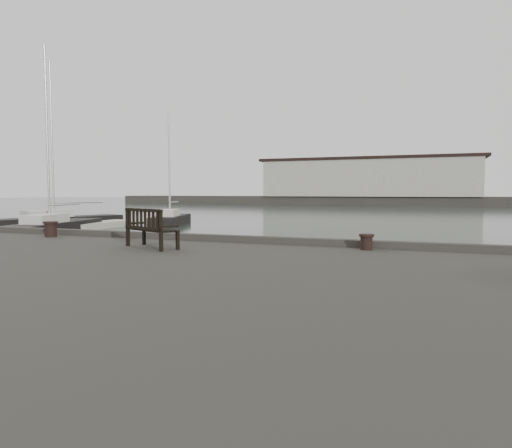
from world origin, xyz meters
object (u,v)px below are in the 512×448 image
at_px(yacht_b, 61,223).
at_px(yacht_d, 171,222).
at_px(yacht_c, 54,230).
at_px(bollard_left, 51,229).
at_px(bollard_right, 366,242).
at_px(bench, 151,236).

relative_size(yacht_b, yacht_d, 1.37).
xyz_separation_m(yacht_c, yacht_d, (3.07, 10.78, -0.01)).
relative_size(bollard_left, yacht_b, 0.03).
relative_size(bollard_right, yacht_d, 0.04).
bearing_deg(yacht_d, bollard_left, -85.18).
height_order(bollard_right, yacht_d, yacht_d).
relative_size(bollard_left, yacht_d, 0.04).
bearing_deg(bollard_left, yacht_c, 134.85).
bearing_deg(bench, bollard_left, -171.82).
height_order(bollard_left, yacht_b, yacht_b).
xyz_separation_m(bollard_right, yacht_b, (-28.70, 19.70, -1.50)).
bearing_deg(yacht_c, yacht_b, 116.07).
distance_m(bollard_right, yacht_c, 27.80).
height_order(bench, yacht_c, yacht_c).
bearing_deg(yacht_b, bollard_right, -16.18).
relative_size(bench, yacht_b, 0.12).
distance_m(bollard_left, yacht_d, 27.61).
relative_size(bench, bollard_left, 3.65).
relative_size(bollard_right, yacht_c, 0.03).
relative_size(bench, yacht_d, 0.16).
relative_size(bench, bollard_right, 4.58).
distance_m(bollard_left, yacht_c, 20.37).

